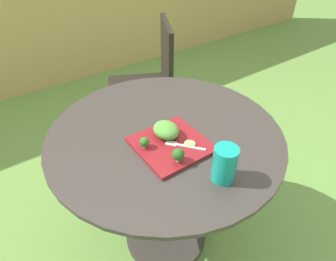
{
  "coord_description": "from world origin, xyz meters",
  "views": [
    {
      "loc": [
        -0.53,
        -0.77,
        1.47
      ],
      "look_at": [
        -0.02,
        -0.04,
        0.78
      ],
      "focal_mm": 31.0,
      "sensor_mm": 36.0,
      "label": 1
    }
  ],
  "objects_px": {
    "drinking_glass": "(224,166)",
    "patio_chair": "(151,77)",
    "salad_plate": "(171,144)",
    "fork": "(181,145)"
  },
  "relations": [
    {
      "from": "patio_chair",
      "to": "salad_plate",
      "type": "relative_size",
      "value": 3.45
    },
    {
      "from": "salad_plate",
      "to": "drinking_glass",
      "type": "relative_size",
      "value": 2.01
    },
    {
      "from": "salad_plate",
      "to": "drinking_glass",
      "type": "height_order",
      "value": "drinking_glass"
    },
    {
      "from": "patio_chair",
      "to": "fork",
      "type": "height_order",
      "value": "patio_chair"
    },
    {
      "from": "drinking_glass",
      "to": "fork",
      "type": "xyz_separation_m",
      "value": [
        -0.02,
        0.2,
        -0.04
      ]
    },
    {
      "from": "drinking_glass",
      "to": "patio_chair",
      "type": "bearing_deg",
      "value": 69.59
    },
    {
      "from": "drinking_glass",
      "to": "fork",
      "type": "height_order",
      "value": "drinking_glass"
    },
    {
      "from": "salad_plate",
      "to": "fork",
      "type": "distance_m",
      "value": 0.04
    },
    {
      "from": "patio_chair",
      "to": "salad_plate",
      "type": "distance_m",
      "value": 1.02
    },
    {
      "from": "salad_plate",
      "to": "fork",
      "type": "relative_size",
      "value": 1.99
    }
  ]
}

